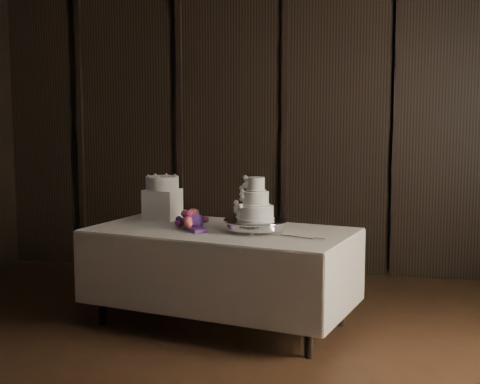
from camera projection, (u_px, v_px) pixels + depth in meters
name	position (u px, v px, depth m)	size (l,w,h in m)	color
room	(206.00, 143.00, 3.36)	(6.08, 7.08, 3.08)	black
display_table	(221.00, 273.00, 5.16)	(2.19, 1.51, 0.76)	silver
cake_stand	(256.00, 226.00, 5.00)	(0.48, 0.48, 0.09)	silver
wedding_cake	(252.00, 203.00, 4.97)	(0.31, 0.27, 0.32)	white
bouquet	(193.00, 220.00, 5.14)	(0.30, 0.40, 0.19)	#BE5175
box_pedestal	(163.00, 204.00, 5.59)	(0.26, 0.26, 0.25)	white
small_cake	(162.00, 183.00, 5.57)	(0.28, 0.28, 0.11)	white
cake_knife	(296.00, 237.00, 4.76)	(0.37, 0.02, 0.01)	silver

